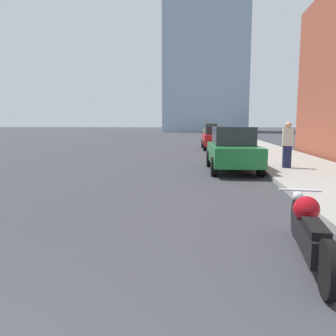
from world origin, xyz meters
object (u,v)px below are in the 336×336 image
at_px(parked_car_yellow, 211,130).
at_px(pedestrian, 287,144).
at_px(parked_car_green, 232,149).
at_px(parked_car_red, 216,138).
at_px(parked_car_white, 214,134).
at_px(parked_car_blue, 211,130).
at_px(motorcycle, 309,230).

distance_m(parked_car_yellow, pedestrian, 35.16).
bearing_deg(parked_car_yellow, parked_car_green, -94.27).
distance_m(parked_car_red, pedestrian, 11.21).
xyz_separation_m(parked_car_green, pedestrian, (2.02, 0.07, 0.20)).
xyz_separation_m(parked_car_red, pedestrian, (2.25, -10.98, 0.21)).
height_order(parked_car_yellow, pedestrian, pedestrian).
xyz_separation_m(parked_car_green, parked_car_white, (-0.03, 22.91, -0.08)).
bearing_deg(parked_car_white, pedestrian, -90.84).
bearing_deg(parked_car_blue, pedestrian, -89.28).
xyz_separation_m(parked_car_green, parked_car_blue, (0.09, 45.88, -0.04)).
height_order(motorcycle, parked_car_green, parked_car_green).
relative_size(parked_car_white, pedestrian, 2.70).
height_order(motorcycle, parked_car_white, parked_car_white).
bearing_deg(parked_car_white, parked_car_red, -96.95).
distance_m(parked_car_white, pedestrian, 22.94).
distance_m(motorcycle, parked_car_white, 31.15).
relative_size(parked_car_yellow, parked_car_blue, 0.95).
bearing_deg(motorcycle, parked_car_blue, 96.36).
distance_m(parked_car_yellow, parked_car_blue, 10.73).
xyz_separation_m(parked_car_yellow, parked_car_blue, (0.29, 10.73, -0.13)).
xyz_separation_m(motorcycle, parked_car_white, (-0.35, 31.15, 0.36)).
bearing_deg(parked_car_red, parked_car_green, -91.95).
distance_m(motorcycle, parked_car_yellow, 43.40).
xyz_separation_m(parked_car_white, parked_car_blue, (0.12, 22.97, 0.05)).
relative_size(parked_car_white, parked_car_blue, 1.05).
distance_m(parked_car_white, parked_car_yellow, 12.24).
xyz_separation_m(parked_car_red, parked_car_white, (0.20, 11.87, -0.08)).
relative_size(parked_car_red, parked_car_yellow, 1.08).
height_order(parked_car_red, pedestrian, pedestrian).
height_order(parked_car_white, parked_car_blue, parked_car_blue).
bearing_deg(parked_car_green, parked_car_white, 87.06).
bearing_deg(parked_car_green, motorcycle, -90.76).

